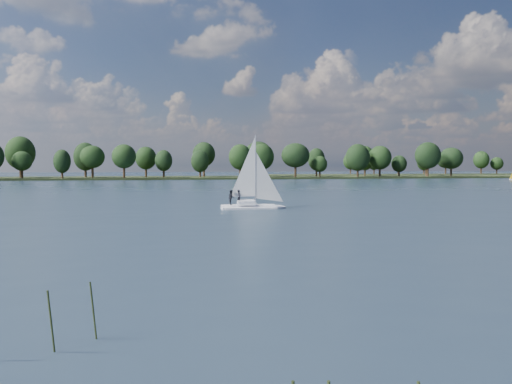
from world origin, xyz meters
TOP-DOWN VIEW (x-y plane):
  - ground at (0.00, 100.00)m, footprint 700.00×700.00m
  - far_shore at (0.00, 212.00)m, footprint 660.00×40.00m
  - far_shore_back at (160.00, 260.00)m, footprint 220.00×30.00m
  - sailboat at (1.68, 46.53)m, footprint 7.28×2.16m
  - treeline at (-9.32, 208.07)m, footprint 562.98×74.18m

SIDE VIEW (x-z plane):
  - ground at x=0.00m, z-range 0.00..0.00m
  - far_shore at x=0.00m, z-range -0.75..0.75m
  - far_shore_back at x=160.00m, z-range -0.70..0.70m
  - sailboat at x=1.68m, z-range -2.11..7.42m
  - treeline at x=-9.32m, z-range -0.82..17.16m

